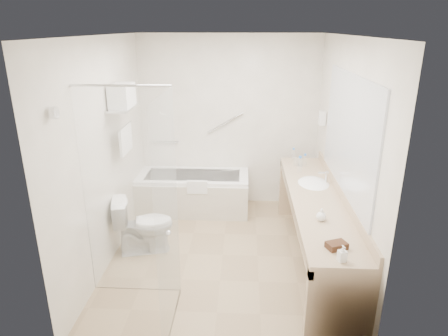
{
  "coord_description": "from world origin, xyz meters",
  "views": [
    {
      "loc": [
        0.23,
        -4.14,
        2.59
      ],
      "look_at": [
        0.0,
        0.3,
        1.0
      ],
      "focal_mm": 32.0,
      "sensor_mm": 36.0,
      "label": 1
    }
  ],
  "objects_px": {
    "vanity_counter": "(315,214)",
    "toilet": "(144,225)",
    "amenity_basket": "(337,245)",
    "bathtub": "(194,192)",
    "water_bottle_left": "(305,161)"
  },
  "relations": [
    {
      "from": "vanity_counter",
      "to": "toilet",
      "type": "bearing_deg",
      "value": 173.92
    },
    {
      "from": "amenity_basket",
      "to": "toilet",
      "type": "bearing_deg",
      "value": 147.06
    },
    {
      "from": "bathtub",
      "to": "water_bottle_left",
      "type": "relative_size",
      "value": 9.16
    },
    {
      "from": "vanity_counter",
      "to": "water_bottle_left",
      "type": "distance_m",
      "value": 1.02
    },
    {
      "from": "toilet",
      "to": "water_bottle_left",
      "type": "height_order",
      "value": "water_bottle_left"
    },
    {
      "from": "toilet",
      "to": "amenity_basket",
      "type": "relative_size",
      "value": 4.26
    },
    {
      "from": "amenity_basket",
      "to": "water_bottle_left",
      "type": "distance_m",
      "value": 2.04
    },
    {
      "from": "vanity_counter",
      "to": "toilet",
      "type": "height_order",
      "value": "vanity_counter"
    },
    {
      "from": "vanity_counter",
      "to": "amenity_basket",
      "type": "relative_size",
      "value": 16.4
    },
    {
      "from": "water_bottle_left",
      "to": "vanity_counter",
      "type": "bearing_deg",
      "value": -90.34
    },
    {
      "from": "bathtub",
      "to": "toilet",
      "type": "xyz_separation_m",
      "value": [
        -0.45,
        -1.18,
        0.07
      ]
    },
    {
      "from": "bathtub",
      "to": "amenity_basket",
      "type": "xyz_separation_m",
      "value": [
        1.51,
        -2.45,
        0.6
      ]
    },
    {
      "from": "amenity_basket",
      "to": "water_bottle_left",
      "type": "bearing_deg",
      "value": 89.49
    },
    {
      "from": "vanity_counter",
      "to": "toilet",
      "type": "xyz_separation_m",
      "value": [
        -1.97,
        0.21,
        -0.3
      ]
    },
    {
      "from": "vanity_counter",
      "to": "bathtub",
      "type": "bearing_deg",
      "value": 137.65
    }
  ]
}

